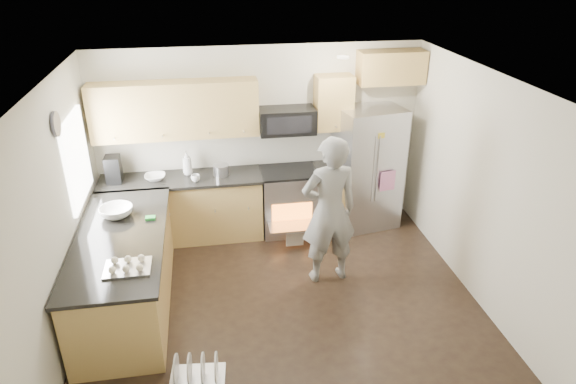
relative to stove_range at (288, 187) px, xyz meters
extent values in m
plane|color=black|center=(-0.35, -1.69, -0.68)|extent=(4.50, 4.50, 0.00)
cube|color=beige|center=(-0.35, 0.31, 0.62)|extent=(4.50, 0.04, 2.60)
cube|color=beige|center=(-0.35, -3.69, 0.62)|extent=(4.50, 0.04, 2.60)
cube|color=beige|center=(-2.60, -1.69, 0.62)|extent=(0.04, 4.00, 2.60)
cube|color=beige|center=(1.90, -1.69, 0.62)|extent=(0.04, 4.00, 2.60)
cube|color=white|center=(-0.35, -1.69, 1.92)|extent=(4.50, 4.00, 0.04)
cube|color=white|center=(-2.58, -0.69, 0.87)|extent=(0.04, 1.00, 1.00)
cylinder|color=#FFEBCC|center=(0.55, -0.59, 1.91)|extent=(0.14, 0.14, 0.02)
cylinder|color=#474754|center=(-2.57, -1.24, 1.47)|extent=(0.03, 0.26, 0.26)
cube|color=#A68142|center=(-1.48, 0.01, -0.24)|extent=(2.15, 0.60, 0.87)
cube|color=black|center=(-1.48, 0.00, 0.23)|extent=(2.19, 0.64, 0.04)
cube|color=#A68142|center=(0.65, 0.01, -0.24)|extent=(0.50, 0.60, 0.87)
cube|color=black|center=(0.65, 0.00, 0.23)|extent=(0.54, 0.64, 0.04)
cube|color=#A68142|center=(-1.47, 0.14, 1.15)|extent=(2.16, 0.33, 0.74)
cube|color=#A68142|center=(0.65, 0.14, 1.15)|extent=(0.50, 0.33, 0.74)
cube|color=#A68142|center=(1.43, 0.14, 1.60)|extent=(0.90, 0.33, 0.44)
imported|color=silver|center=(-1.81, 0.01, 0.28)|extent=(0.28, 0.28, 0.07)
imported|color=silver|center=(-1.38, 0.12, 0.42)|extent=(0.13, 0.13, 0.33)
imported|color=silver|center=(-1.27, -0.15, 0.29)|extent=(0.12, 0.12, 0.09)
cylinder|color=#B7B7BC|center=(-0.93, 0.02, 0.32)|extent=(0.21, 0.21, 0.14)
cube|color=black|center=(-2.33, 0.01, 0.43)|extent=(0.19, 0.23, 0.36)
cylinder|color=#B7B7BC|center=(0.66, 0.01, 0.29)|extent=(0.10, 0.10, 0.08)
cube|color=#A68142|center=(-2.10, -1.44, -0.24)|extent=(0.90, 2.30, 0.87)
cube|color=black|center=(-2.10, -1.44, 0.23)|extent=(0.96, 2.36, 0.04)
imported|color=white|center=(-2.18, -0.98, 0.31)|extent=(0.38, 0.38, 0.12)
cube|color=green|center=(-1.79, -1.12, 0.27)|extent=(0.11, 0.08, 0.03)
cube|color=#B7B7BC|center=(-1.94, -2.11, 0.29)|extent=(0.44, 0.34, 0.09)
cube|color=#B7B7BC|center=(0.00, -0.01, -0.23)|extent=(0.76, 0.62, 0.90)
cube|color=black|center=(0.00, -0.01, 0.24)|extent=(0.76, 0.60, 0.03)
cube|color=orange|center=(0.00, -0.33, -0.28)|extent=(0.56, 0.02, 0.34)
cube|color=#B7B7BC|center=(0.00, -0.49, -0.36)|extent=(0.70, 0.34, 0.03)
cube|color=white|center=(0.00, -0.54, -0.50)|extent=(0.24, 0.03, 0.28)
cube|color=black|center=(0.00, 0.11, 0.94)|extent=(0.76, 0.40, 0.34)
cube|color=#B7B7BC|center=(1.15, 0.01, 0.21)|extent=(0.97, 0.81, 1.77)
cylinder|color=#B7B7BC|center=(1.12, -0.34, 0.33)|extent=(0.02, 0.02, 0.96)
cylinder|color=#B7B7BC|center=(1.18, -0.34, 0.33)|extent=(0.02, 0.02, 0.96)
cube|color=pink|center=(1.34, -0.33, 0.14)|extent=(0.23, 0.05, 0.29)
cube|color=#89ACDC|center=(0.98, -0.33, 0.62)|extent=(0.17, 0.04, 0.21)
imported|color=gray|center=(0.28, -1.28, 0.26)|extent=(0.72, 0.51, 1.87)
cube|color=#B7B7BC|center=(-1.34, -2.76, -0.66)|extent=(0.56, 0.47, 0.03)
cylinder|color=silver|center=(-1.53, -2.74, -0.50)|extent=(0.04, 0.29, 0.29)
cylinder|color=silver|center=(-1.40, -2.76, -0.50)|extent=(0.04, 0.29, 0.29)
cylinder|color=silver|center=(-1.28, -2.77, -0.50)|extent=(0.04, 0.29, 0.29)
cylinder|color=silver|center=(-1.15, -2.78, -0.50)|extent=(0.04, 0.29, 0.29)
camera|label=1|loc=(-1.08, -6.48, 3.09)|focal=32.00mm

